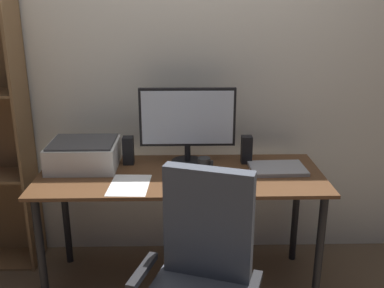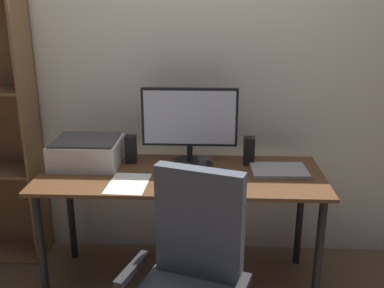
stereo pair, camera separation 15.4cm
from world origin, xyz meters
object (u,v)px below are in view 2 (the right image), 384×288
(coffee_mug, at_px, (204,166))
(speaker_right, at_px, (249,151))
(speaker_left, at_px, (131,149))
(keyboard, at_px, (190,180))
(laptop, at_px, (279,170))
(monitor, at_px, (190,121))
(printer, at_px, (87,152))
(mouse, at_px, (233,179))
(desk, at_px, (181,187))

(coffee_mug, height_order, speaker_right, speaker_right)
(speaker_left, bearing_deg, coffee_mug, -22.06)
(keyboard, relative_size, laptop, 0.91)
(monitor, relative_size, printer, 1.44)
(speaker_right, bearing_deg, keyboard, -139.23)
(mouse, height_order, coffee_mug, coffee_mug)
(keyboard, xyz_separation_m, speaker_right, (0.35, 0.30, 0.08))
(laptop, xyz_separation_m, speaker_left, (-0.89, 0.13, 0.07))
(coffee_mug, height_order, printer, printer)
(keyboard, xyz_separation_m, speaker_left, (-0.37, 0.30, 0.08))
(desk, bearing_deg, coffee_mug, -4.86)
(monitor, distance_m, coffee_mug, 0.30)
(speaker_left, bearing_deg, mouse, -25.26)
(speaker_right, bearing_deg, desk, -156.82)
(coffee_mug, height_order, speaker_left, speaker_left)
(monitor, relative_size, keyboard, 1.98)
(monitor, relative_size, mouse, 5.99)
(speaker_left, bearing_deg, keyboard, -38.55)
(printer, bearing_deg, laptop, -4.05)
(mouse, distance_m, speaker_left, 0.68)
(coffee_mug, xyz_separation_m, speaker_right, (0.27, 0.18, 0.04))
(keyboard, bearing_deg, printer, 157.42)
(speaker_left, bearing_deg, desk, -28.42)
(desk, relative_size, printer, 4.10)
(keyboard, bearing_deg, desk, 112.83)
(keyboard, relative_size, mouse, 3.02)
(laptop, distance_m, speaker_left, 0.90)
(mouse, distance_m, printer, 0.91)
(mouse, relative_size, speaker_left, 0.56)
(coffee_mug, distance_m, speaker_right, 0.33)
(mouse, bearing_deg, desk, 141.33)
(monitor, distance_m, speaker_right, 0.40)
(keyboard, xyz_separation_m, mouse, (0.24, 0.01, 0.01))
(mouse, distance_m, laptop, 0.32)
(keyboard, bearing_deg, coffee_mug, 54.31)
(laptop, height_order, printer, printer)
(desk, xyz_separation_m, mouse, (0.29, -0.12, 0.10))
(keyboard, xyz_separation_m, laptop, (0.51, 0.17, 0.00))
(monitor, xyz_separation_m, printer, (-0.62, -0.06, -0.19))
(coffee_mug, bearing_deg, speaker_right, 34.51)
(speaker_right, bearing_deg, speaker_left, 180.00)
(coffee_mug, xyz_separation_m, printer, (-0.71, 0.13, 0.03))
(monitor, bearing_deg, keyboard, -87.34)
(keyboard, distance_m, mouse, 0.24)
(coffee_mug, relative_size, laptop, 0.31)
(printer, bearing_deg, coffee_mug, -10.62)
(laptop, xyz_separation_m, speaker_right, (-0.17, 0.13, 0.07))
(desk, distance_m, keyboard, 0.17)
(monitor, height_order, laptop, monitor)
(keyboard, bearing_deg, mouse, 1.02)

